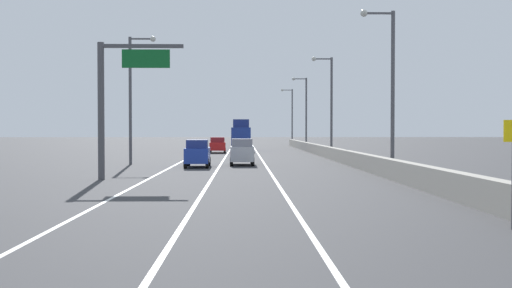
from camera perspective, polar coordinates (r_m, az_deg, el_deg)
The scene contains 15 objects.
ground_plane at distance 66.91m, azimuth -1.05°, elevation -0.99°, with size 320.00×320.00×0.00m, color #38383A.
lane_stripe_left at distance 58.16m, azimuth -6.44°, elevation -1.35°, with size 0.16×130.00×0.00m, color silver.
lane_stripe_center at distance 57.95m, azimuth -2.99°, elevation -1.35°, with size 0.16×130.00×0.00m, color silver.
lane_stripe_right at distance 57.95m, azimuth 0.47°, elevation -1.35°, with size 0.16×130.00×0.00m, color silver.
jersey_barrier_right at distance 43.71m, azimuth 9.66°, elevation -1.53°, with size 0.60×120.00×1.10m, color #9E998E.
overhead_sign_gantry at distance 33.88m, azimuth -13.22°, elevation 4.69°, with size 4.68×0.36×7.50m.
lamp_post_right_second at distance 38.12m, azimuth 12.42°, elevation 5.93°, with size 2.14×0.44×10.09m.
lamp_post_right_third at distance 61.40m, azimuth 6.91°, elevation 4.20°, with size 2.14×0.44×10.09m.
lamp_post_right_fourth at distance 84.97m, azimuth 4.60°, elevation 3.41°, with size 2.14×0.44×10.09m.
lamp_post_right_fifth at distance 108.64m, azimuth 3.30°, elevation 2.96°, with size 2.14×0.44×10.09m.
lamp_post_left_mid at distance 48.54m, azimuth -11.50°, elevation 4.94°, with size 2.14×0.44×10.09m.
car_silver_0 at distance 46.66m, azimuth -1.34°, elevation -0.76°, with size 1.87×4.25×2.04m.
car_red_1 at distance 71.48m, azimuth -3.65°, elevation -0.09°, with size 2.07×4.82×1.87m.
car_blue_2 at distance 44.19m, azimuth -5.55°, elevation -0.90°, with size 1.81×4.05×2.01m.
box_truck at distance 78.57m, azimuth -1.42°, elevation 0.73°, with size 2.47×8.95×4.12m.
Camera 1 is at (-0.28, -2.86, 2.73)m, focal length 42.34 mm.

